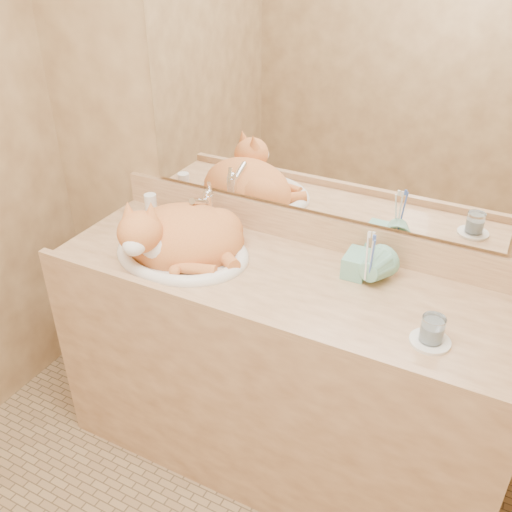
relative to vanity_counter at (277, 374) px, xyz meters
The scene contains 12 objects.
wall_back 0.87m from the vanity_counter, 90.00° to the left, with size 2.40×0.02×2.50m, color olive.
vanity_counter is the anchor object (origin of this frame).
mirror 1.00m from the vanity_counter, 90.00° to the left, with size 1.30×0.02×0.80m, color white.
sink_basin 0.62m from the vanity_counter, behind, with size 0.48×0.40×0.15m, color white, non-canonical shape.
faucet 0.66m from the vanity_counter, 156.05° to the left, with size 0.05×0.13×0.19m, color white, non-canonical shape.
cat 0.63m from the vanity_counter, behind, with size 0.43×0.35×0.24m, color #C6642D, non-canonical shape.
soap_dispenser 0.56m from the vanity_counter, 22.24° to the left, with size 0.08×0.08×0.17m, color #72B69E.
toothbrush_cup 0.56m from the vanity_counter, 15.89° to the left, with size 0.12×0.12×0.11m, color #72B69E.
toothbrushes 0.62m from the vanity_counter, 15.89° to the left, with size 0.03×0.03×0.20m, color white, non-canonical shape.
saucer 0.68m from the vanity_counter, 11.00° to the right, with size 0.12×0.12×0.01m, color white.
water_glass 0.71m from the vanity_counter, 11.00° to the right, with size 0.07×0.07×0.08m, color white.
lotion_bottle 0.80m from the vanity_counter, 167.35° to the left, with size 0.05×0.05×0.11m, color white.
Camera 1 is at (0.65, -0.71, 1.90)m, focal length 40.00 mm.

